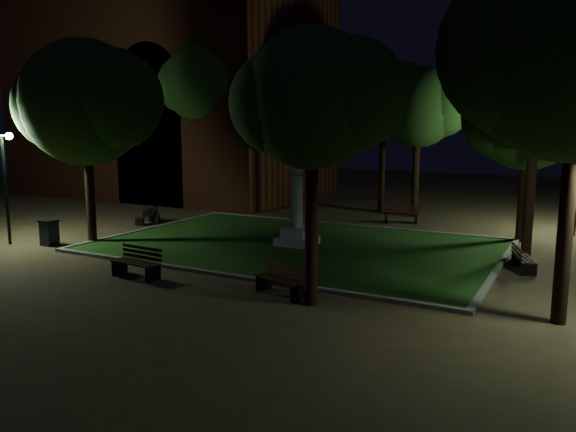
# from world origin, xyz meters

# --- Properties ---
(ground) EXTENTS (80.00, 80.00, 0.00)m
(ground) POSITION_xyz_m (0.00, 0.00, 0.00)
(ground) COLOR #463924
(lawn) EXTENTS (15.00, 10.00, 0.08)m
(lawn) POSITION_xyz_m (0.00, 2.00, 0.04)
(lawn) COLOR #1F4814
(lawn) RESTS_ON ground
(lawn_kerb) EXTENTS (15.40, 10.40, 0.12)m
(lawn_kerb) POSITION_xyz_m (0.00, 2.00, 0.06)
(lawn_kerb) COLOR slate
(lawn_kerb) RESTS_ON ground
(monument) EXTENTS (1.40, 1.40, 3.20)m
(monument) POSITION_xyz_m (0.00, 2.00, 0.96)
(monument) COLOR #A6A09A
(monument) RESTS_ON lawn
(building_main) EXTENTS (20.00, 12.00, 15.00)m
(building_main) POSITION_xyz_m (-15.86, 13.79, 7.38)
(building_main) COLOR #4E2312
(building_main) RESTS_ON ground
(tree_west) EXTENTS (6.09, 4.97, 8.13)m
(tree_west) POSITION_xyz_m (-7.58, -1.36, 5.64)
(tree_west) COLOR black
(tree_west) RESTS_ON ground
(tree_north_wl) EXTENTS (4.75, 3.87, 7.39)m
(tree_north_wl) POSITION_xyz_m (-3.32, 8.98, 5.44)
(tree_north_wl) COLOR black
(tree_north_wl) RESTS_ON ground
(tree_north_er) EXTENTS (5.08, 4.15, 7.75)m
(tree_north_er) POSITION_xyz_m (2.16, 11.43, 5.67)
(tree_north_er) COLOR black
(tree_north_er) RESTS_ON ground
(tree_ne) EXTENTS (5.43, 4.43, 7.38)m
(tree_ne) POSITION_xyz_m (7.79, 7.22, 5.16)
(tree_ne) COLOR black
(tree_ne) RESTS_ON ground
(tree_se) EXTENTS (4.44, 3.63, 7.24)m
(tree_se) POSITION_xyz_m (3.77, -4.32, 5.41)
(tree_se) COLOR black
(tree_se) RESTS_ON ground
(tree_nw) EXTENTS (6.06, 4.94, 9.60)m
(tree_nw) POSITION_xyz_m (-9.54, 9.35, 7.12)
(tree_nw) COLOR black
(tree_nw) RESTS_ON ground
(tree_far_north) EXTENTS (4.84, 3.95, 8.40)m
(tree_far_north) POSITION_xyz_m (0.03, 12.27, 6.41)
(tree_far_north) COLOR black
(tree_far_north) RESTS_ON ground
(tree_extra) EXTENTS (5.81, 4.74, 8.60)m
(tree_extra) POSITION_xyz_m (8.29, 4.54, 6.22)
(tree_extra) COLOR black
(tree_extra) RESTS_ON ground
(lamppost_sw) EXTENTS (1.18, 0.28, 4.48)m
(lamppost_sw) POSITION_xyz_m (-10.43, -3.13, 3.13)
(lamppost_sw) COLOR black
(lamppost_sw) RESTS_ON ground
(lamppost_nw) EXTENTS (1.18, 0.28, 3.95)m
(lamppost_nw) POSITION_xyz_m (-11.20, 9.45, 2.81)
(lamppost_nw) COLOR black
(lamppost_nw) RESTS_ON ground
(bench_near_left) EXTENTS (1.78, 0.74, 0.96)m
(bench_near_left) POSITION_xyz_m (-2.38, -4.41, 0.45)
(bench_near_left) COLOR black
(bench_near_left) RESTS_ON ground
(bench_near_right) EXTENTS (1.76, 1.07, 0.91)m
(bench_near_right) POSITION_xyz_m (2.57, -3.89, 0.43)
(bench_near_right) COLOR black
(bench_near_right) RESTS_ON ground
(bench_left_side) EXTENTS (0.73, 1.44, 0.76)m
(bench_left_side) POSITION_xyz_m (-8.79, 3.11, 0.36)
(bench_left_side) COLOR black
(bench_left_side) RESTS_ON ground
(bench_right_side) EXTENTS (0.95, 1.58, 0.82)m
(bench_right_side) POSITION_xyz_m (8.29, 2.18, 0.39)
(bench_right_side) COLOR black
(bench_right_side) RESTS_ON ground
(bench_far_side) EXTENTS (1.75, 1.15, 0.91)m
(bench_far_side) POSITION_xyz_m (2.07, 9.09, 0.43)
(bench_far_side) COLOR black
(bench_far_side) RESTS_ON ground
(trash_bin) EXTENTS (0.61, 0.61, 1.03)m
(trash_bin) POSITION_xyz_m (-8.83, -2.51, 0.52)
(trash_bin) COLOR black
(trash_bin) RESTS_ON ground
(bicycle) EXTENTS (1.75, 1.17, 0.87)m
(bicycle) POSITION_xyz_m (-9.01, 3.75, 0.43)
(bicycle) COLOR black
(bicycle) RESTS_ON ground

